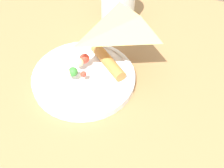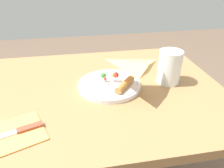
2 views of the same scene
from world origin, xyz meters
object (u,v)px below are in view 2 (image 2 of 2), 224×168
object	(u,v)px
plate_pizza	(109,83)
dining_table	(73,118)
napkin_folded	(8,136)
milk_glass	(169,68)
butter_knife	(11,133)

from	to	relation	value
plate_pizza	dining_table	bearing A→B (deg)	0.63
napkin_folded	dining_table	bearing A→B (deg)	-128.61
dining_table	milk_glass	bearing A→B (deg)	-179.43
milk_glass	napkin_folded	bearing A→B (deg)	21.55
dining_table	napkin_folded	xyz separation A→B (m)	(0.16, 0.20, 0.12)
dining_table	plate_pizza	xyz separation A→B (m)	(-0.14, -0.00, 0.14)
butter_knife	napkin_folded	bearing A→B (deg)	0.00
plate_pizza	napkin_folded	bearing A→B (deg)	34.28
milk_glass	napkin_folded	xyz separation A→B (m)	(0.51, 0.20, -0.05)
milk_glass	napkin_folded	world-z (taller)	milk_glass
plate_pizza	milk_glass	world-z (taller)	milk_glass
plate_pizza	napkin_folded	distance (m)	0.36
napkin_folded	butter_knife	bearing A→B (deg)	-161.34
milk_glass	butter_knife	world-z (taller)	milk_glass
plate_pizza	milk_glass	bearing A→B (deg)	-179.46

